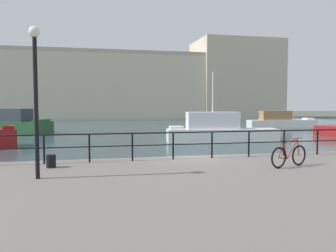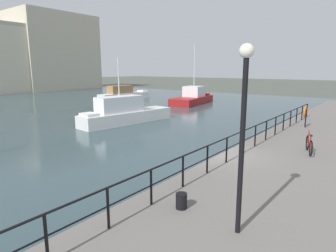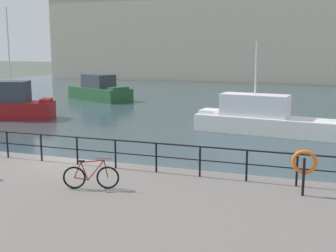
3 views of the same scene
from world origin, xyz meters
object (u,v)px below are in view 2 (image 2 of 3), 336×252
moored_green_narrowboat (124,113)px  quay_lamp_post (243,116)px  parked_bicycle (309,145)px  moored_cabin_cruiser (193,98)px  life_ring_stand (305,113)px  moored_small_launch (124,94)px  mooring_bollard (181,201)px

moored_green_narrowboat → quay_lamp_post: bearing=60.4°
parked_bicycle → quay_lamp_post: (-8.18, -0.15, 2.42)m
moored_cabin_cruiser → life_ring_stand: (-12.74, -16.85, 1.03)m
moored_cabin_cruiser → moored_green_narrowboat: moored_cabin_cruiser is taller
moored_green_narrowboat → moored_small_launch: moored_green_narrowboat is taller
mooring_bollard → life_ring_stand: 14.33m
moored_green_narrowboat → mooring_bollard: moored_green_narrowboat is taller
moored_green_narrowboat → moored_small_launch: 20.11m
parked_bicycle → moored_cabin_cruiser: bearing=24.7°
mooring_bollard → life_ring_stand: (14.31, -0.01, 0.75)m
parked_bicycle → life_ring_stand: bearing=-5.3°
moored_green_narrowboat → mooring_bollard: bearing=57.5°
moored_green_narrowboat → quay_lamp_post: moored_green_narrowboat is taller
moored_cabin_cruiser → moored_small_launch: 11.54m
moored_cabin_cruiser → life_ring_stand: bearing=-135.4°
moored_cabin_cruiser → mooring_bollard: bearing=-156.4°
moored_green_narrowboat → life_ring_stand: 14.14m
moored_green_narrowboat → quay_lamp_post: (-11.43, -15.51, 2.75)m
moored_small_launch → quay_lamp_post: 39.40m
mooring_bollard → life_ring_stand: size_ratio=0.31×
moored_green_narrowboat → life_ring_stand: bearing=109.3°
moored_small_launch → quay_lamp_post: (-25.40, -29.98, 2.84)m
moored_cabin_cruiser → quay_lamp_post: moored_cabin_cruiser is taller
moored_small_launch → parked_bicycle: moored_small_launch is taller
quay_lamp_post → life_ring_stand: bearing=6.8°
moored_small_launch → quay_lamp_post: size_ratio=2.06×
moored_cabin_cruiser → mooring_bollard: moored_cabin_cruiser is taller
quay_lamp_post → mooring_bollard: bearing=84.3°
moored_small_launch → mooring_bollard: moored_small_launch is taller
parked_bicycle → life_ring_stand: (6.30, 1.59, 0.59)m
moored_green_narrowboat → moored_cabin_cruiser: bearing=-162.2°
moored_cabin_cruiser → parked_bicycle: (-19.04, -18.43, 0.44)m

